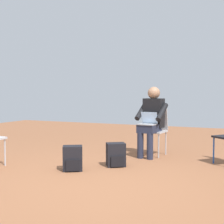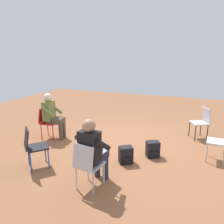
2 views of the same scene
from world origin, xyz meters
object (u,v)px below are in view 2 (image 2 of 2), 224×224
object	(u,v)px
backpack_by_empty_chair	(126,156)
chair_south	(221,140)
chair_west	(87,163)
person_with_laptop	(93,148)
chair_southeast	(202,121)
chair_north	(47,120)
person_in_olive	(52,114)
backpack_near_laptop_user	(153,150)
chair_northwest	(33,145)

from	to	relation	value
backpack_by_empty_chair	chair_south	bearing A→B (deg)	-66.04
chair_west	person_with_laptop	bearing A→B (deg)	90.00
chair_south	chair_southeast	bearing A→B (deg)	20.49
chair_north	chair_south	distance (m)	4.29
person_in_olive	chair_west	bearing A→B (deg)	40.23
chair_southeast	person_with_laptop	bearing A→B (deg)	121.06
chair_south	backpack_near_laptop_user	xyz separation A→B (m)	(-0.32, 1.37, -0.34)
chair_west	person_in_olive	xyz separation A→B (m)	(1.73, 1.98, 0.20)
chair_northwest	chair_south	bearing A→B (deg)	67.29
person_in_olive	person_with_laptop	bearing A→B (deg)	43.40
chair_southeast	person_in_olive	world-z (taller)	person_in_olive
chair_west	backpack_by_empty_chair	bearing A→B (deg)	82.55
chair_north	backpack_by_empty_chair	distance (m)	2.53
chair_north	person_in_olive	size ratio (longest dim) A/B	0.69
chair_northwest	person_in_olive	bearing A→B (deg)	154.53
backpack_near_laptop_user	chair_west	bearing A→B (deg)	154.91
chair_north	chair_southeast	xyz separation A→B (m)	(1.53, -3.89, 0.00)
chair_south	person_with_laptop	xyz separation A→B (m)	(-1.79, 2.11, 0.20)
chair_south	person_with_laptop	world-z (taller)	person_with_laptop
person_with_laptop	backpack_near_laptop_user	bearing A→B (deg)	70.08
chair_north	chair_northwest	bearing A→B (deg)	20.19
chair_southeast	person_in_olive	bearing A→B (deg)	82.43
chair_north	chair_south	size ratio (longest dim) A/B	1.00
chair_southeast	backpack_by_empty_chair	world-z (taller)	chair_southeast
chair_north	chair_west	distance (m)	2.74
person_with_laptop	backpack_near_laptop_user	xyz separation A→B (m)	(1.46, -0.74, -0.53)
chair_north	person_with_laptop	bearing A→B (deg)	46.02
chair_south	chair_northwest	bearing A→B (deg)	119.76
chair_south	person_with_laptop	size ratio (longest dim) A/B	0.69
chair_northwest	backpack_near_laptop_user	world-z (taller)	chair_northwest
chair_west	chair_northwest	size ratio (longest dim) A/B	1.00
chair_northwest	backpack_by_empty_chair	size ratio (longest dim) A/B	2.36
backpack_near_laptop_user	backpack_by_empty_chair	world-z (taller)	same
chair_southeast	person_in_olive	distance (m)	4.03
chair_west	chair_south	size ratio (longest dim) A/B	1.00
chair_west	backpack_by_empty_chair	distance (m)	1.22
chair_south	person_with_laptop	bearing A→B (deg)	133.98
chair_southeast	chair_south	world-z (taller)	same
chair_south	backpack_by_empty_chair	xyz separation A→B (m)	(-0.82, 1.84, -0.34)
chair_northwest	person_with_laptop	xyz separation A→B (m)	(-0.09, -1.37, 0.20)
chair_south	backpack_by_empty_chair	world-z (taller)	chair_south
chair_north	person_in_olive	world-z (taller)	person_in_olive
person_with_laptop	person_in_olive	xyz separation A→B (m)	(1.56, 2.00, 0.00)
chair_west	person_in_olive	distance (m)	2.64
chair_northwest	backpack_by_empty_chair	distance (m)	1.89
chair_southeast	chair_south	bearing A→B (deg)	167.12
chair_west	person_with_laptop	world-z (taller)	person_with_laptop
chair_southeast	backpack_by_empty_chair	size ratio (longest dim) A/B	2.36
chair_west	chair_south	distance (m)	2.89
person_with_laptop	backpack_by_empty_chair	distance (m)	1.14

